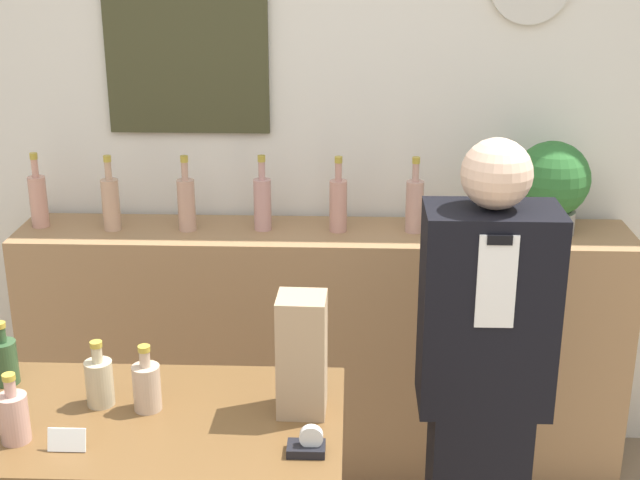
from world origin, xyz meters
The scene contains 18 objects.
back_wall centered at (0.00, 2.00, 1.36)m, with size 5.20×0.09×2.70m.
back_shelf centered at (0.07, 1.76, 0.51)m, with size 2.37×0.37×1.02m.
shopkeeper centered at (0.58, 0.98, 0.78)m, with size 0.40×0.25×1.57m.
potted_plant centered at (0.92, 1.77, 1.21)m, with size 0.29×0.29×0.35m.
paper_bag centered at (0.05, 0.52, 1.12)m, with size 0.12×0.12×0.32m.
tape_dispenser centered at (0.08, 0.33, 0.98)m, with size 0.09×0.06×0.07m.
price_card_right centered at (-0.49, 0.32, 0.99)m, with size 0.09×0.02×0.06m.
counter_bottle_1 centered at (-0.75, 0.64, 1.03)m, with size 0.07×0.07×0.18m.
counter_bottle_2 centered at (-0.63, 0.36, 1.03)m, with size 0.07×0.07×0.18m.
counter_bottle_3 centered at (-0.47, 0.54, 1.03)m, with size 0.07×0.07×0.18m.
counter_bottle_4 centered at (-0.34, 0.52, 1.03)m, with size 0.07×0.07×0.18m.
shelf_bottle_0 centered at (-1.04, 1.77, 1.13)m, with size 0.07×0.07×0.29m.
shelf_bottle_1 centered at (-0.75, 1.75, 1.13)m, with size 0.07×0.07×0.29m.
shelf_bottle_2 centered at (-0.46, 1.75, 1.13)m, with size 0.07×0.07×0.29m.
shelf_bottle_3 centered at (-0.17, 1.77, 1.13)m, with size 0.07×0.07×0.29m.
shelf_bottle_4 centered at (0.12, 1.76, 1.13)m, with size 0.07×0.07×0.29m.
shelf_bottle_5 centered at (0.41, 1.77, 1.13)m, with size 0.07×0.07×0.29m.
shelf_bottle_6 centered at (0.70, 1.76, 1.13)m, with size 0.07×0.07×0.29m.
Camera 1 is at (0.17, -1.47, 2.14)m, focal length 50.00 mm.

